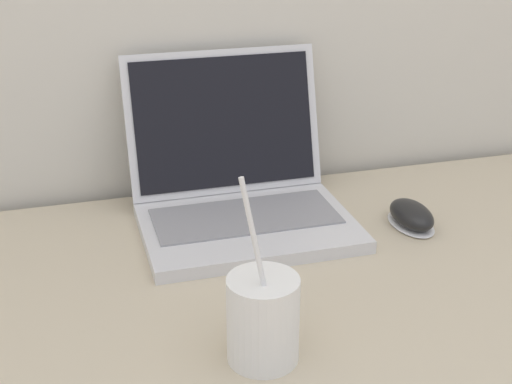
{
  "coord_description": "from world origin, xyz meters",
  "views": [
    {
      "loc": [
        -0.29,
        -0.52,
        1.23
      ],
      "look_at": [
        -0.03,
        0.39,
        0.81
      ],
      "focal_mm": 50.0,
      "sensor_mm": 36.0,
      "label": 1
    }
  ],
  "objects": [
    {
      "name": "laptop",
      "position": [
        -0.03,
        0.49,
        0.78
      ],
      "size": [
        0.33,
        0.31,
        0.25
      ],
      "color": "silver",
      "rests_on": "desk"
    },
    {
      "name": "computer_mouse",
      "position": [
        0.23,
        0.39,
        0.74
      ],
      "size": [
        0.06,
        0.11,
        0.04
      ],
      "color": "white",
      "rests_on": "desk"
    },
    {
      "name": "drink_cup",
      "position": [
        -0.1,
        0.13,
        0.78
      ],
      "size": [
        0.08,
        0.08,
        0.23
      ],
      "color": "white",
      "rests_on": "desk"
    }
  ]
}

